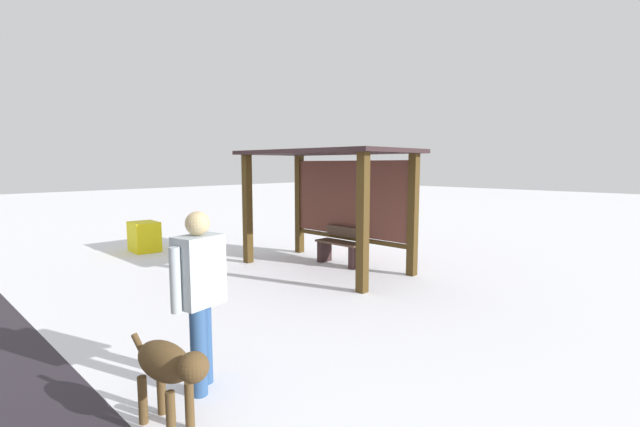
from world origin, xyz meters
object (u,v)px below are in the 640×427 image
(person_walking, at_px, (200,288))
(bench_left_inside, at_px, (340,248))
(bus_shelter, at_px, (334,181))
(dog, at_px, (169,367))
(grit_bin, at_px, (144,237))

(person_walking, bearing_deg, bench_left_inside, 116.94)
(bus_shelter, bearing_deg, dog, -61.03)
(bench_left_inside, height_order, grit_bin, bench_left_inside)
(person_walking, bearing_deg, grit_bin, 160.18)
(bus_shelter, height_order, bench_left_inside, bus_shelter)
(bench_left_inside, bearing_deg, bus_shelter, -90.00)
(grit_bin, bearing_deg, dog, -22.43)
(bench_left_inside, relative_size, person_walking, 0.64)
(bus_shelter, relative_size, dog, 3.76)
(bus_shelter, distance_m, dog, 5.60)
(dog, bearing_deg, grit_bin, 157.57)
(bench_left_inside, distance_m, grit_bin, 4.71)
(dog, bearing_deg, person_walking, 126.71)
(bus_shelter, bearing_deg, grit_bin, -154.74)
(bench_left_inside, xyz_separation_m, dog, (2.65, -4.99, 0.16))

